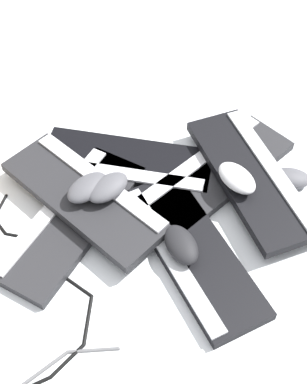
{
  "coord_description": "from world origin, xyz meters",
  "views": [
    {
      "loc": [
        0.24,
        0.71,
        1.04
      ],
      "look_at": [
        0.02,
        -0.08,
        0.03
      ],
      "focal_mm": 50.0,
      "sensor_mm": 36.0,
      "label": 1
    }
  ],
  "objects": [
    {
      "name": "mouse_1",
      "position": [
        -0.17,
        -0.03,
        0.08
      ],
      "size": [
        0.1,
        0.13,
        0.04
      ],
      "primitive_type": "ellipsoid",
      "rotation": [
        0.0,
        0.0,
        5.06
      ],
      "color": "silver",
      "rests_on": "keyboard_5"
    },
    {
      "name": "mouse_3",
      "position": [
        0.18,
        -0.09,
        0.08
      ],
      "size": [
        0.13,
        0.11,
        0.04
      ],
      "primitive_type": "ellipsoid",
      "rotation": [
        0.0,
        0.0,
        0.52
      ],
      "color": "#4C4C51",
      "rests_on": "keyboard_4"
    },
    {
      "name": "keyboard_5",
      "position": [
        -0.22,
        -0.05,
        0.04
      ],
      "size": [
        0.19,
        0.45,
        0.03
      ],
      "color": "black",
      "rests_on": "keyboard_2"
    },
    {
      "name": "keyboard_0",
      "position": [
        0.23,
        -0.06,
        0.01
      ],
      "size": [
        0.42,
        0.42,
        0.03
      ],
      "color": "#232326",
      "rests_on": "ground"
    },
    {
      "name": "mouse_2",
      "position": [
        0.13,
        -0.08,
        0.08
      ],
      "size": [
        0.13,
        0.11,
        0.04
      ],
      "primitive_type": "ellipsoid",
      "rotation": [
        0.0,
        0.0,
        3.65
      ],
      "color": "#4C4C51",
      "rests_on": "keyboard_4"
    },
    {
      "name": "keyboard_4",
      "position": [
        0.19,
        -0.1,
        0.04
      ],
      "size": [
        0.36,
        0.45,
        0.03
      ],
      "color": "#232326",
      "rests_on": "keyboard_0"
    },
    {
      "name": "ground_plane",
      "position": [
        0.0,
        0.0,
        0.0
      ],
      "size": [
        3.2,
        3.2,
        0.0
      ],
      "primitive_type": "plane",
      "color": "silver"
    },
    {
      "name": "mouse_0",
      "position": [
        -0.32,
        -0.04,
        0.02
      ],
      "size": [
        0.13,
        0.1,
        0.04
      ],
      "primitive_type": "ellipsoid",
      "rotation": [
        0.0,
        0.0,
        5.95
      ],
      "color": "#4C4C51",
      "rests_on": "ground"
    },
    {
      "name": "cable_0",
      "position": [
        0.32,
        0.1,
        0.0
      ],
      "size": [
        0.24,
        0.51,
        0.01
      ],
      "color": "black",
      "rests_on": "ground"
    },
    {
      "name": "keyboard_1",
      "position": [
        -0.02,
        0.1,
        0.01
      ],
      "size": [
        0.23,
        0.46,
        0.03
      ],
      "color": "black",
      "rests_on": "ground"
    },
    {
      "name": "mouse_4",
      "position": [
        0.01,
        0.1,
        0.05
      ],
      "size": [
        0.08,
        0.12,
        0.04
      ],
      "primitive_type": "ellipsoid",
      "rotation": [
        0.0,
        0.0,
        4.86
      ],
      "color": "black",
      "rests_on": "keyboard_1"
    },
    {
      "name": "keyboard_3",
      "position": [
        0.06,
        -0.21,
        0.01
      ],
      "size": [
        0.46,
        0.33,
        0.03
      ],
      "color": "black",
      "rests_on": "ground"
    },
    {
      "name": "keyboard_2",
      "position": [
        -0.15,
        -0.11,
        0.01
      ],
      "size": [
        0.46,
        0.34,
        0.03
      ],
      "color": "#232326",
      "rests_on": "ground"
    }
  ]
}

